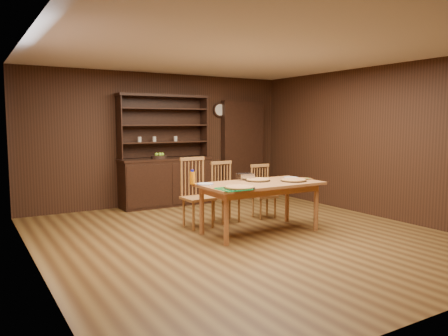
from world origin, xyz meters
TOP-DOWN VIEW (x-y plane):
  - floor at (0.00, 0.00)m, footprint 6.00×6.00m
  - room_shell at (0.00, 0.00)m, footprint 6.00×6.00m
  - china_hutch at (-0.00, 2.75)m, footprint 1.84×0.52m
  - doorway at (1.90, 2.90)m, footprint 1.00×0.18m
  - wall_clock at (1.35, 2.96)m, footprint 0.30×0.05m
  - dining_table at (0.34, 0.07)m, footprint 1.81×0.91m
  - chair_left at (-0.30, 0.91)m, footprint 0.46×0.43m
  - chair_center at (0.28, 0.99)m, footprint 0.41×0.39m
  - chair_right at (1.00, 0.92)m, footprint 0.41×0.39m
  - pizza_left at (-0.24, -0.26)m, footprint 0.42×0.42m
  - pizza_right at (0.86, -0.07)m, footprint 0.39×0.39m
  - pizza_center at (0.42, 0.23)m, footprint 0.38×0.38m
  - cooling_rack at (-0.35, -0.28)m, footprint 0.43×0.43m
  - plate_left at (-0.45, 0.31)m, footprint 0.24×0.24m
  - plate_right at (1.06, 0.23)m, footprint 0.23×0.23m
  - foil_dish at (0.33, 0.45)m, footprint 0.26×0.20m
  - juice_bottle at (-0.59, 0.45)m, footprint 0.08×0.08m
  - pot_holder_a at (1.18, 0.02)m, footprint 0.19×0.19m
  - pot_holder_b at (1.12, 0.08)m, footprint 0.22×0.22m
  - fruit_bowl at (-0.16, 2.69)m, footprint 0.29×0.29m

SIDE VIEW (x-z plane):
  - floor at x=0.00m, z-range 0.00..0.00m
  - chair_right at x=1.00m, z-range 0.02..0.94m
  - chair_center at x=0.28m, z-range 0.03..1.02m
  - chair_left at x=-0.30m, z-range 0.03..1.12m
  - china_hutch at x=0.00m, z-range -0.49..1.68m
  - dining_table at x=0.34m, z-range 0.29..1.04m
  - pot_holder_a at x=1.18m, z-range 0.75..0.76m
  - pot_holder_b at x=1.12m, z-range 0.75..0.76m
  - cooling_rack at x=-0.35m, z-range 0.75..0.77m
  - plate_left at x=-0.45m, z-range 0.75..0.77m
  - plate_right at x=1.06m, z-range 0.75..0.77m
  - pizza_center at x=0.42m, z-range 0.75..0.79m
  - pizza_left at x=-0.24m, z-range 0.75..0.79m
  - pizza_right at x=0.86m, z-range 0.75..0.79m
  - foil_dish at x=0.33m, z-range 0.75..0.85m
  - juice_bottle at x=-0.59m, z-range 0.74..0.95m
  - fruit_bowl at x=-0.16m, z-range 0.92..1.04m
  - doorway at x=1.90m, z-range 0.00..2.10m
  - room_shell at x=0.00m, z-range -1.42..4.58m
  - wall_clock at x=1.35m, z-range 1.75..2.05m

